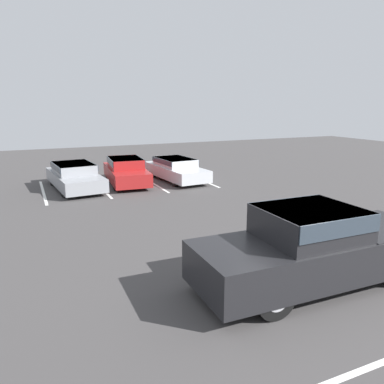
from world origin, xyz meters
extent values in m
plane|color=#423F3F|center=(0.00, 0.00, 0.00)|extent=(60.00, 60.00, 0.00)
cube|color=white|center=(-4.94, 12.11, 0.00)|extent=(0.12, 5.19, 0.01)
cube|color=white|center=(-2.32, 12.11, 0.00)|extent=(0.12, 5.19, 0.01)
cube|color=white|center=(0.30, 12.11, 0.00)|extent=(0.12, 5.19, 0.01)
cube|color=white|center=(2.93, 12.11, 0.00)|extent=(0.12, 5.19, 0.01)
cube|color=black|center=(0.20, -0.09, 0.70)|extent=(5.79, 2.01, 0.87)
cube|color=black|center=(-0.09, -0.09, 1.47)|extent=(2.10, 1.80, 0.67)
cube|color=#2D3842|center=(-0.09, -0.09, 1.62)|extent=(2.06, 1.86, 0.37)
cube|color=black|center=(2.02, -0.12, 1.09)|extent=(2.16, 1.88, 0.13)
cylinder|color=black|center=(1.94, 0.66, 0.43)|extent=(0.87, 0.35, 0.87)
cylinder|color=#ADADB2|center=(1.94, 0.66, 0.43)|extent=(0.48, 0.36, 0.48)
cylinder|color=black|center=(-1.52, 0.71, 0.43)|extent=(0.87, 0.35, 0.87)
cylinder|color=#ADADB2|center=(-1.52, 0.71, 0.43)|extent=(0.48, 0.36, 0.48)
cylinder|color=black|center=(-1.54, -0.84, 0.43)|extent=(0.87, 0.35, 0.87)
cylinder|color=#ADADB2|center=(-1.54, -0.84, 0.43)|extent=(0.48, 0.36, 0.48)
cube|color=gray|center=(-3.48, 12.20, 0.47)|extent=(2.30, 4.91, 0.59)
cube|color=gray|center=(-3.49, 12.30, 0.99)|extent=(1.86, 2.62, 0.46)
cube|color=#2D3842|center=(-3.49, 12.30, 1.08)|extent=(1.93, 2.57, 0.27)
cylinder|color=black|center=(-2.54, 10.91, 0.32)|extent=(0.26, 0.65, 0.63)
cylinder|color=#ADADB2|center=(-2.54, 10.91, 0.32)|extent=(0.25, 0.37, 0.35)
cylinder|color=black|center=(-4.15, 10.75, 0.32)|extent=(0.26, 0.65, 0.63)
cylinder|color=#ADADB2|center=(-4.15, 10.75, 0.32)|extent=(0.25, 0.37, 0.35)
cylinder|color=black|center=(-2.81, 13.65, 0.32)|extent=(0.26, 0.65, 0.63)
cylinder|color=#ADADB2|center=(-2.81, 13.65, 0.32)|extent=(0.25, 0.37, 0.35)
cylinder|color=black|center=(-4.42, 13.50, 0.32)|extent=(0.26, 0.65, 0.63)
cylinder|color=#ADADB2|center=(-4.42, 13.50, 0.32)|extent=(0.25, 0.37, 0.35)
cube|color=maroon|center=(-0.95, 12.33, 0.50)|extent=(2.06, 4.52, 0.65)
cube|color=maroon|center=(-0.94, 12.41, 1.06)|extent=(1.69, 2.40, 0.48)
cube|color=#2D3842|center=(-0.94, 12.41, 1.16)|extent=(1.75, 2.36, 0.29)
cylinder|color=black|center=(-0.31, 11.00, 0.32)|extent=(0.25, 0.65, 0.63)
cylinder|color=#ADADB2|center=(-0.31, 11.00, 0.32)|extent=(0.24, 0.36, 0.35)
cylinder|color=black|center=(-1.79, 11.11, 0.32)|extent=(0.25, 0.65, 0.63)
cylinder|color=#ADADB2|center=(-1.79, 11.11, 0.32)|extent=(0.24, 0.36, 0.35)
cylinder|color=black|center=(-0.11, 13.54, 0.32)|extent=(0.25, 0.65, 0.63)
cylinder|color=#ADADB2|center=(-0.11, 13.54, 0.32)|extent=(0.24, 0.36, 0.35)
cylinder|color=black|center=(-1.59, 13.66, 0.32)|extent=(0.25, 0.65, 0.63)
cylinder|color=#ADADB2|center=(-1.59, 13.66, 0.32)|extent=(0.24, 0.36, 0.35)
cube|color=#B7BABF|center=(1.68, 12.12, 0.47)|extent=(2.13, 4.75, 0.58)
cube|color=#B7BABF|center=(1.67, 12.21, 0.97)|extent=(1.72, 2.53, 0.41)
cube|color=#2D3842|center=(1.67, 12.21, 1.05)|extent=(1.79, 2.48, 0.25)
cylinder|color=black|center=(2.53, 10.85, 0.33)|extent=(0.28, 0.69, 0.67)
cylinder|color=#ADADB2|center=(2.53, 10.85, 0.33)|extent=(0.27, 0.39, 0.37)
cylinder|color=black|center=(1.07, 10.72, 0.33)|extent=(0.28, 0.69, 0.67)
cylinder|color=#ADADB2|center=(1.07, 10.72, 0.33)|extent=(0.27, 0.39, 0.37)
cylinder|color=black|center=(2.29, 13.52, 0.33)|extent=(0.28, 0.69, 0.67)
cylinder|color=#ADADB2|center=(2.29, 13.52, 0.33)|extent=(0.27, 0.39, 0.37)
cylinder|color=black|center=(0.83, 13.39, 0.33)|extent=(0.28, 0.69, 0.67)
cylinder|color=#ADADB2|center=(0.83, 13.39, 0.33)|extent=(0.27, 0.39, 0.37)
cube|color=#B7B2A8|center=(0.10, 15.36, 0.07)|extent=(1.86, 0.20, 0.14)
camera|label=1|loc=(-5.58, -6.07, 3.99)|focal=35.00mm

